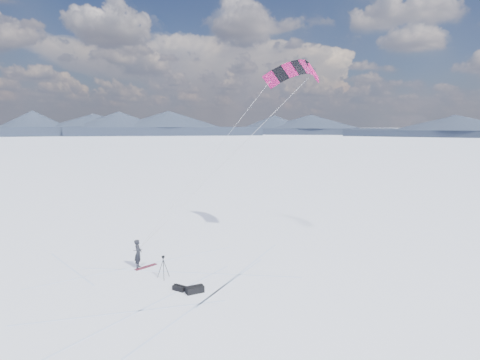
{
  "coord_description": "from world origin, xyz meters",
  "views": [
    {
      "loc": [
        2.72,
        -22.18,
        8.87
      ],
      "look_at": [
        6.2,
        4.9,
        5.06
      ],
      "focal_mm": 30.0,
      "sensor_mm": 36.0,
      "label": 1
    }
  ],
  "objects": [
    {
      "name": "tripod",
      "position": [
        1.15,
        0.45,
        0.88
      ],
      "size": [
        0.71,
        0.66,
        1.35
      ],
      "rotation": [
        0.0,
        0.0,
        0.63
      ],
      "color": "black",
      "rests_on": "ground"
    },
    {
      "name": "ground",
      "position": [
        0.0,
        0.0,
        0.0
      ],
      "size": [
        1800.0,
        1800.0,
        0.0
      ],
      "primitive_type": "plane",
      "color": "white"
    },
    {
      "name": "gear_bag_a",
      "position": [
        2.91,
        -1.82,
        0.19
      ],
      "size": [
        1.04,
        0.75,
        0.42
      ],
      "rotation": [
        0.0,
        0.0,
        0.35
      ],
      "color": "black",
      "rests_on": "ground"
    },
    {
      "name": "snow_tracks",
      "position": [
        0.33,
        0.01,
        0.0
      ],
      "size": [
        17.62,
        10.25,
        0.01
      ],
      "color": "#AEC1E3",
      "rests_on": "ground"
    },
    {
      "name": "snowboard",
      "position": [
        -0.06,
        2.41,
        0.02
      ],
      "size": [
        1.34,
        1.21,
        0.04
      ],
      "primitive_type": "cube",
      "rotation": [
        0.0,
        0.0,
        0.71
      ],
      "color": "maroon",
      "rests_on": "ground"
    },
    {
      "name": "gear_bag_b",
      "position": [
        2.09,
        -1.42,
        0.14
      ],
      "size": [
        0.78,
        0.71,
        0.33
      ],
      "rotation": [
        0.0,
        0.0,
        -0.66
      ],
      "color": "black",
      "rests_on": "ground"
    },
    {
      "name": "snowkiter",
      "position": [
        -0.51,
        2.41,
        0.0
      ],
      "size": [
        0.48,
        0.68,
        1.8
      ],
      "primitive_type": "imported",
      "rotation": [
        0.0,
        0.0,
        1.5
      ],
      "color": "black",
      "rests_on": "ground"
    },
    {
      "name": "horizon_hills",
      "position": [
        -0.0,
        0.0,
        4.06
      ],
      "size": [
        704.0,
        704.0,
        9.53
      ],
      "color": "black",
      "rests_on": "ground"
    },
    {
      "name": "power_kite",
      "position": [
        10.49,
        7.21,
        12.59
      ],
      "size": [
        12.5,
        7.48,
        12.37
      ],
      "color": "#BB125A",
      "rests_on": "ground"
    }
  ]
}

